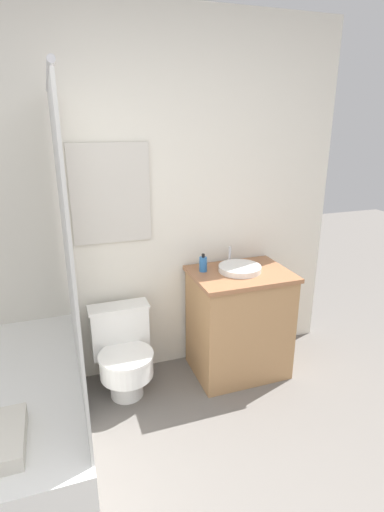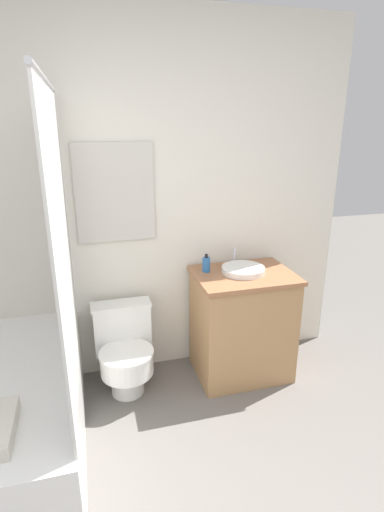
{
  "view_description": "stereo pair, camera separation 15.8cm",
  "coord_description": "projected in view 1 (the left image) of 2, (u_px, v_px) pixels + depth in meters",
  "views": [
    {
      "loc": [
        -0.46,
        -0.6,
        1.81
      ],
      "look_at": [
        0.31,
        1.58,
        1.02
      ],
      "focal_mm": 28.0,
      "sensor_mm": 36.0,
      "label": 1
    },
    {
      "loc": [
        -0.31,
        -0.65,
        1.81
      ],
      "look_at": [
        0.31,
        1.58,
        1.02
      ],
      "focal_mm": 28.0,
      "sensor_mm": 36.0,
      "label": 2
    }
  ],
  "objects": [
    {
      "name": "sink",
      "position": [
        240.0,
        268.0,
        2.82
      ],
      "size": [
        0.3,
        0.34,
        0.13
      ],
      "color": "white",
      "rests_on": "vanity"
    },
    {
      "name": "toilet",
      "position": [
        124.0,
        352.0,
        2.73
      ],
      "size": [
        0.41,
        0.48,
        0.6
      ],
      "color": "white",
      "rests_on": "ground_plane"
    },
    {
      "name": "shower_area",
      "position": [
        24.0,
        418.0,
        2.11
      ],
      "size": [
        0.67,
        1.42,
        1.98
      ],
      "color": "white",
      "rests_on": "ground_plane"
    },
    {
      "name": "wall_back",
      "position": [
        126.0,
        207.0,
        2.7
      ],
      "size": [
        3.16,
        0.07,
        2.5
      ],
      "color": "silver",
      "rests_on": "ground_plane"
    },
    {
      "name": "soap_bottle",
      "position": [
        203.0,
        264.0,
        2.8
      ],
      "size": [
        0.06,
        0.06,
        0.13
      ],
      "color": "#2D6BB2",
      "rests_on": "vanity"
    },
    {
      "name": "vanity",
      "position": [
        239.0,
        322.0,
        2.93
      ],
      "size": [
        0.69,
        0.53,
        0.79
      ],
      "color": "#AD7F51",
      "rests_on": "ground_plane"
    }
  ]
}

